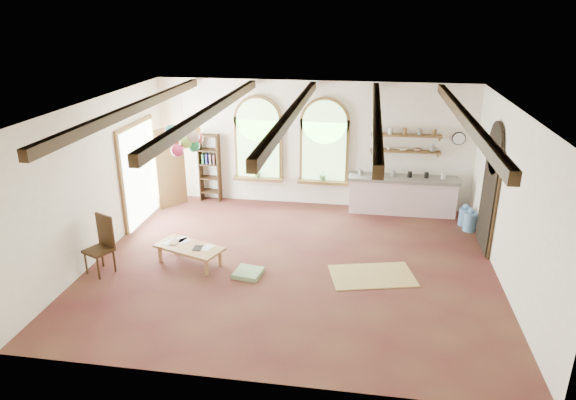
% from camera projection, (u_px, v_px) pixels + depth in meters
% --- Properties ---
extents(floor, '(8.00, 8.00, 0.00)m').
position_uv_depth(floor, '(292.00, 265.00, 10.38)').
color(floor, brown).
rests_on(floor, ground).
extents(ceiling_beams, '(6.20, 6.80, 0.18)m').
position_uv_depth(ceiling_beams, '(293.00, 112.00, 9.27)').
color(ceiling_beams, '#31210F').
rests_on(ceiling_beams, ceiling).
extents(window_left, '(1.30, 0.28, 2.20)m').
position_uv_depth(window_left, '(258.00, 142.00, 13.16)').
color(window_left, brown).
rests_on(window_left, floor).
extents(window_right, '(1.30, 0.28, 2.20)m').
position_uv_depth(window_right, '(324.00, 144.00, 12.92)').
color(window_right, brown).
rests_on(window_right, floor).
extents(left_doorway, '(0.10, 1.90, 2.50)m').
position_uv_depth(left_doorway, '(140.00, 174.00, 12.20)').
color(left_doorway, brown).
rests_on(left_doorway, floor).
extents(right_doorway, '(0.10, 1.30, 2.40)m').
position_uv_depth(right_doorway, '(488.00, 199.00, 10.80)').
color(right_doorway, black).
rests_on(right_doorway, floor).
extents(kitchen_counter, '(2.68, 0.62, 0.94)m').
position_uv_depth(kitchen_counter, '(402.00, 195.00, 12.83)').
color(kitchen_counter, beige).
rests_on(kitchen_counter, floor).
extents(wall_shelf_lower, '(1.70, 0.24, 0.04)m').
position_uv_depth(wall_shelf_lower, '(405.00, 151.00, 12.61)').
color(wall_shelf_lower, brown).
rests_on(wall_shelf_lower, wall_back).
extents(wall_shelf_upper, '(1.70, 0.24, 0.04)m').
position_uv_depth(wall_shelf_upper, '(406.00, 135.00, 12.47)').
color(wall_shelf_upper, brown).
rests_on(wall_shelf_upper, wall_back).
extents(wall_clock, '(0.32, 0.04, 0.32)m').
position_uv_depth(wall_clock, '(459.00, 139.00, 12.37)').
color(wall_clock, black).
rests_on(wall_clock, wall_back).
extents(bookshelf, '(0.53, 0.32, 1.80)m').
position_uv_depth(bookshelf, '(210.00, 168.00, 13.51)').
color(bookshelf, '#31210F').
rests_on(bookshelf, floor).
extents(coffee_table, '(1.50, 1.06, 0.39)m').
position_uv_depth(coffee_table, '(189.00, 248.00, 10.29)').
color(coffee_table, '#A87C4D').
rests_on(coffee_table, floor).
extents(side_chair, '(0.61, 0.61, 1.16)m').
position_uv_depth(side_chair, '(101.00, 257.00, 9.97)').
color(side_chair, '#31210F').
rests_on(side_chair, floor).
extents(floor_mat, '(1.78, 1.34, 0.02)m').
position_uv_depth(floor_mat, '(372.00, 276.00, 9.94)').
color(floor_mat, tan).
rests_on(floor_mat, floor).
extents(floor_cushion, '(0.57, 0.57, 0.09)m').
position_uv_depth(floor_cushion, '(248.00, 273.00, 9.96)').
color(floor_cushion, gray).
rests_on(floor_cushion, floor).
extents(water_jug_a, '(0.28, 0.28, 0.54)m').
position_uv_depth(water_jug_a, '(465.00, 216.00, 12.17)').
color(water_jug_a, '#5787BC').
rests_on(water_jug_a, floor).
extents(water_jug_b, '(0.30, 0.30, 0.57)m').
position_uv_depth(water_jug_b, '(470.00, 221.00, 11.86)').
color(water_jug_b, '#5787BC').
rests_on(water_jug_b, floor).
extents(balloon_cluster, '(0.87, 0.98, 1.16)m').
position_uv_depth(balloon_cluster, '(184.00, 138.00, 10.63)').
color(balloon_cluster, silver).
rests_on(balloon_cluster, floor).
extents(table_book, '(0.18, 0.25, 0.02)m').
position_uv_depth(table_book, '(170.00, 242.00, 10.43)').
color(table_book, olive).
rests_on(table_book, coffee_table).
extents(tablet, '(0.17, 0.25, 0.01)m').
position_uv_depth(tablet, '(198.00, 248.00, 10.19)').
color(tablet, black).
rests_on(tablet, coffee_table).
extents(potted_plant_left, '(0.27, 0.23, 0.30)m').
position_uv_depth(potted_plant_left, '(258.00, 172.00, 13.34)').
color(potted_plant_left, '#598C4C').
rests_on(potted_plant_left, window_left).
extents(potted_plant_right, '(0.27, 0.23, 0.30)m').
position_uv_depth(potted_plant_right, '(323.00, 175.00, 13.10)').
color(potted_plant_right, '#598C4C').
rests_on(potted_plant_right, window_right).
extents(shelf_cup_a, '(0.12, 0.10, 0.10)m').
position_uv_depth(shelf_cup_a, '(374.00, 147.00, 12.70)').
color(shelf_cup_a, white).
rests_on(shelf_cup_a, wall_shelf_lower).
extents(shelf_cup_b, '(0.10, 0.10, 0.09)m').
position_uv_depth(shelf_cup_b, '(389.00, 148.00, 12.65)').
color(shelf_cup_b, beige).
rests_on(shelf_cup_b, wall_shelf_lower).
extents(shelf_bowl_a, '(0.22, 0.22, 0.05)m').
position_uv_depth(shelf_bowl_a, '(403.00, 149.00, 12.60)').
color(shelf_bowl_a, beige).
rests_on(shelf_bowl_a, wall_shelf_lower).
extents(shelf_bowl_b, '(0.20, 0.20, 0.06)m').
position_uv_depth(shelf_bowl_b, '(418.00, 150.00, 12.55)').
color(shelf_bowl_b, '#8C664C').
rests_on(shelf_bowl_b, wall_shelf_lower).
extents(shelf_vase, '(0.18, 0.18, 0.19)m').
position_uv_depth(shelf_vase, '(433.00, 148.00, 12.48)').
color(shelf_vase, slate).
rests_on(shelf_vase, wall_shelf_lower).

